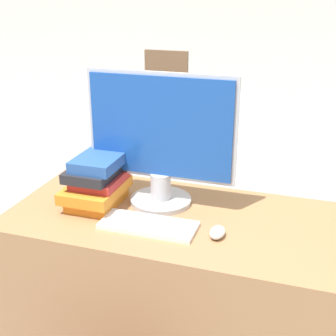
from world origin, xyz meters
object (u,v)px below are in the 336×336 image
Objects in this scene: monitor at (161,139)px; book_stack at (97,182)px; far_chair at (162,94)px; mouse at (217,232)px; keyboard at (148,225)px.

book_stack is (-0.23, -0.09, -0.17)m from monitor.
book_stack is 0.30× the size of far_chair.
monitor reaches higher than mouse.
keyboard is 0.30m from book_stack.
far_chair is (-1.19, 2.88, -0.22)m from mouse.
keyboard is at bearing -24.84° from book_stack.
keyboard is 1.25× the size of book_stack.
book_stack reaches higher than keyboard.
far_chair is at bearing 108.76° from monitor.
monitor is at bearing 20.43° from book_stack.
monitor is 6.83× the size of mouse.
book_stack is (-0.51, 0.11, 0.08)m from mouse.
keyboard is at bearing -177.34° from mouse.
far_chair is (-0.68, 2.78, -0.30)m from book_stack.
monitor is 1.68× the size of keyboard.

